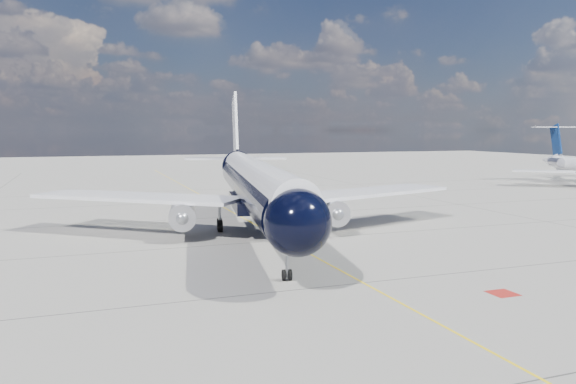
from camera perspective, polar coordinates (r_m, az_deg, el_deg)
name	(u,v)px	position (r m, az deg, el deg)	size (l,w,h in m)	color
ground	(229,210)	(69.21, -5.98, -1.88)	(320.00, 320.00, 0.00)	gray
taxiway_centerline	(240,216)	(64.43, -4.89, -2.47)	(0.16, 160.00, 0.01)	yellow
red_marking	(503,293)	(36.71, 20.98, -9.59)	(1.60, 1.60, 0.01)	maroon
main_airliner	(254,183)	(54.82, -3.45, 0.90)	(41.97, 51.65, 14.99)	black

